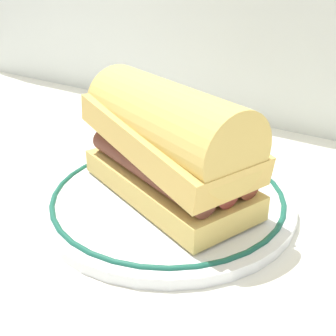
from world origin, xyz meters
TOP-DOWN VIEW (x-y plane):
  - ground_plane at (0.00, 0.00)m, footprint 1.50×1.50m
  - plate at (0.03, 0.03)m, footprint 0.28×0.28m
  - sausage_sandwich at (0.03, 0.03)m, footprint 0.23×0.16m

SIDE VIEW (x-z plane):
  - ground_plane at x=0.00m, z-range 0.00..0.00m
  - plate at x=0.03m, z-range 0.00..0.02m
  - sausage_sandwich at x=0.03m, z-range 0.01..0.14m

